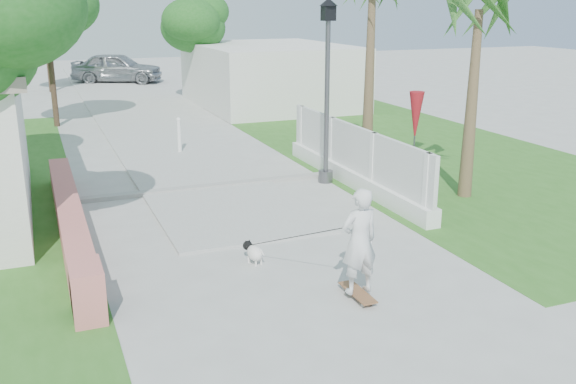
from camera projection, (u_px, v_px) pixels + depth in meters
name	position (u px, v px, depth m)	size (l,w,h in m)	color
ground	(306.00, 286.00, 10.20)	(90.00, 90.00, 0.00)	#B7B7B2
path_strip	(125.00, 105.00, 28.00)	(3.20, 36.00, 0.06)	#B7B7B2
curb	(208.00, 187.00, 15.53)	(6.50, 0.25, 0.10)	#999993
grass_right	(412.00, 148.00, 19.81)	(8.00, 20.00, 0.01)	#316821
pink_wall	(72.00, 225.00, 12.10)	(0.45, 8.20, 0.80)	#C46564
lattice_fence	(353.00, 164.00, 15.71)	(0.35, 7.00, 1.50)	white
building_right	(269.00, 75.00, 27.99)	(6.00, 8.00, 2.60)	silver
street_lamp	(327.00, 85.00, 15.44)	(0.44, 0.44, 4.44)	#59595E
bollard	(179.00, 134.00, 19.01)	(0.14, 0.14, 1.09)	white
patio_umbrella	(416.00, 117.00, 15.43)	(0.36, 0.36, 2.30)	#59595E
tree_path_left	(47.00, 18.00, 22.28)	(3.40, 3.40, 5.23)	#4C3826
tree_path_right	(194.00, 22.00, 28.14)	(3.00, 3.00, 4.79)	#4C3826
tree_path_far	(44.00, 13.00, 31.26)	(3.20, 3.20, 5.17)	#4C3826
palm_near	(478.00, 21.00, 13.84)	(1.80, 1.80, 4.70)	brown
skateboarder	(307.00, 238.00, 10.14)	(1.33, 2.49, 1.75)	brown
dog	(254.00, 252.00, 11.06)	(0.38, 0.54, 0.38)	white
parked_car	(117.00, 68.00, 35.78)	(1.97, 4.90, 1.67)	#AAAEB2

